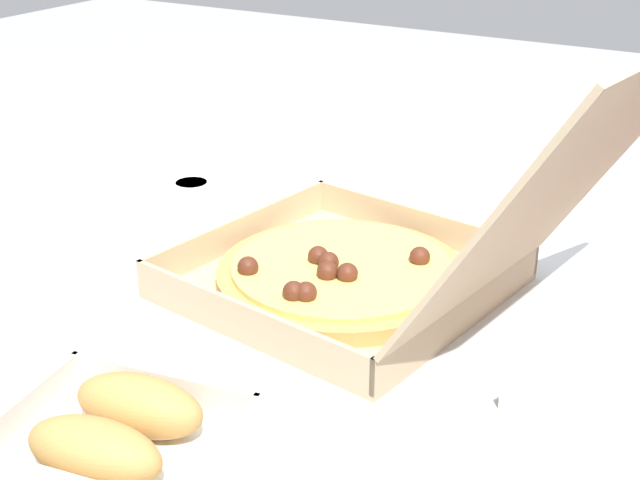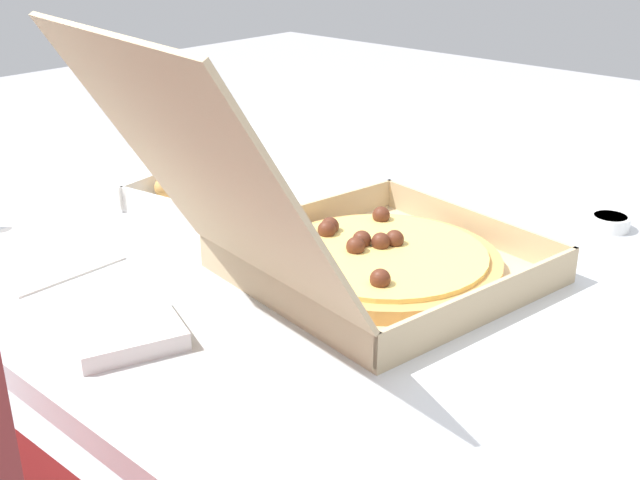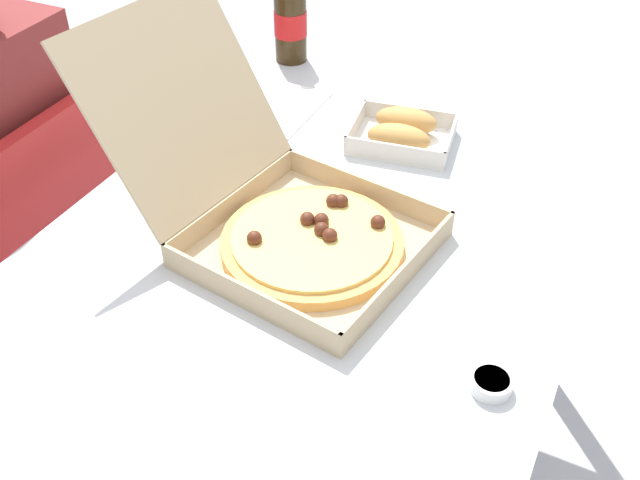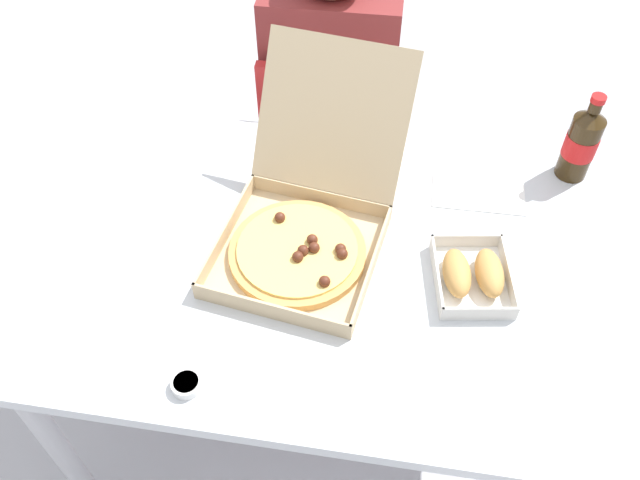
% 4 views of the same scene
% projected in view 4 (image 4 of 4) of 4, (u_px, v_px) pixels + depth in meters
% --- Properties ---
extents(ground_plane, '(10.00, 10.00, 0.00)m').
position_uv_depth(ground_plane, '(324.00, 414.00, 1.96)').
color(ground_plane, '#B2B2B7').
extents(dining_table, '(1.27, 0.83, 0.73)m').
position_uv_depth(dining_table, '(325.00, 281.00, 1.47)').
color(dining_table, silver).
rests_on(dining_table, ground_plane).
extents(chair, '(0.41, 0.41, 0.83)m').
position_uv_depth(chair, '(329.00, 143.00, 2.03)').
color(chair, red).
rests_on(chair, ground_plane).
extents(diner_person, '(0.36, 0.41, 1.15)m').
position_uv_depth(diner_person, '(333.00, 75.00, 1.91)').
color(diner_person, '#333847').
rests_on(diner_person, ground_plane).
extents(pizza_box_open, '(0.40, 0.55, 0.33)m').
position_uv_depth(pizza_box_open, '(304.00, 228.00, 1.40)').
color(pizza_box_open, tan).
rests_on(pizza_box_open, dining_table).
extents(bread_side_box, '(0.18, 0.21, 0.06)m').
position_uv_depth(bread_side_box, '(473.00, 274.00, 1.35)').
color(bread_side_box, white).
rests_on(bread_side_box, dining_table).
extents(cola_bottle, '(0.07, 0.07, 0.22)m').
position_uv_depth(cola_bottle, '(581.00, 143.00, 1.50)').
color(cola_bottle, '#33230F').
rests_on(cola_bottle, dining_table).
extents(paper_menu, '(0.21, 0.15, 0.00)m').
position_uv_depth(paper_menu, '(478.00, 188.00, 1.54)').
color(paper_menu, white).
rests_on(paper_menu, dining_table).
extents(napkin_pile, '(0.14, 0.14, 0.02)m').
position_uv_depth(napkin_pile, '(363.00, 160.00, 1.59)').
color(napkin_pile, white).
rests_on(napkin_pile, dining_table).
extents(dipping_sauce_cup, '(0.06, 0.06, 0.02)m').
position_uv_depth(dipping_sauce_cup, '(186.00, 384.00, 1.20)').
color(dipping_sauce_cup, white).
rests_on(dipping_sauce_cup, dining_table).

